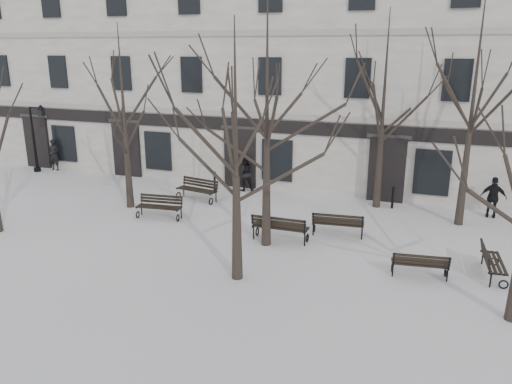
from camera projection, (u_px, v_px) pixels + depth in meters
The scene contains 19 objects.
ground at pixel (250, 257), 16.50m from camera, with size 100.00×100.00×0.00m, color white.
building at pixel (335, 70), 26.64m from camera, with size 40.40×10.20×11.40m.
tree_1 at pixel (236, 123), 13.73m from camera, with size 5.26×5.26×7.51m.
tree_2 at pixel (267, 89), 16.07m from camera, with size 6.05×6.05×8.65m.
tree_4 at pixel (123, 96), 20.39m from camera, with size 5.35×5.35×7.64m.
tree_5 at pixel (385, 87), 20.30m from camera, with size 5.76×5.76×8.22m.
tree_6 at pixel (475, 83), 18.07m from camera, with size 6.10×6.10×8.72m.
bench_0 at pixel (160, 206), 20.20m from camera, with size 1.90×0.87×0.92m.
bench_1 at pixel (280, 227), 17.72m from camera, with size 2.01×0.75×1.01m.
bench_2 at pixel (420, 264), 14.95m from camera, with size 1.71×0.82×0.83m.
bench_3 at pixel (198, 189), 22.53m from camera, with size 2.02×1.05×0.98m.
bench_4 at pixel (338, 223), 18.20m from camera, with size 1.92×0.87×0.94m.
bench_5 at pixel (492, 261), 15.06m from camera, with size 0.76×1.80×0.89m.
lamp_post at pixel (37, 133), 27.18m from camera, with size 1.17×0.43×3.72m.
bollard_a at pixel (215, 180), 24.00m from camera, with size 0.13×0.13×0.97m.
bollard_b at pixel (393, 197), 21.37m from camera, with size 0.12×0.12×0.97m.
pedestrian_a at pixel (56, 170), 28.17m from camera, with size 0.64×0.42×1.76m, color black.
pedestrian_b at pixel (245, 190), 24.17m from camera, with size 0.85×0.66×1.75m, color black.
pedestrian_c at pixel (491, 217), 20.37m from camera, with size 1.00×0.42×1.70m, color black.
Camera 1 is at (5.40, -14.24, 6.71)m, focal length 35.00 mm.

